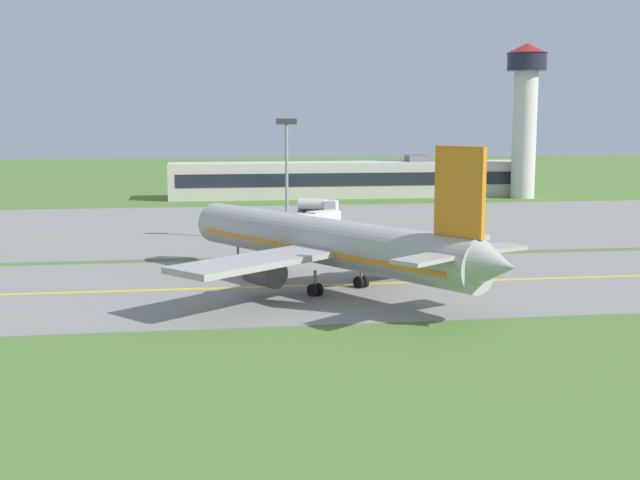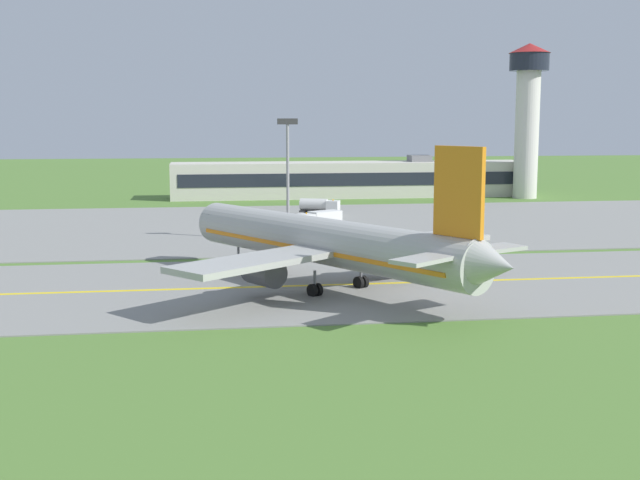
{
  "view_description": "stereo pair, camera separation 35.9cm",
  "coord_description": "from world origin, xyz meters",
  "views": [
    {
      "loc": [
        -9.69,
        -70.29,
        14.54
      ],
      "look_at": [
        0.91,
        0.86,
        4.0
      ],
      "focal_mm": 46.15,
      "sensor_mm": 36.0,
      "label": 1
    },
    {
      "loc": [
        -9.34,
        -70.35,
        14.54
      ],
      "look_at": [
        0.91,
        0.86,
        4.0
      ],
      "focal_mm": 46.15,
      "sensor_mm": 36.0,
      "label": 2
    }
  ],
  "objects": [
    {
      "name": "terminal_building",
      "position": [
        18.65,
        83.3,
        3.33
      ],
      "size": [
        67.28,
        9.29,
        7.83
      ],
      "color": "beige",
      "rests_on": "ground"
    },
    {
      "name": "taxiway_strip",
      "position": [
        0.0,
        0.0,
        0.05
      ],
      "size": [
        240.0,
        28.0,
        0.1
      ],
      "primitive_type": "cube",
      "color": "gray",
      "rests_on": "ground"
    },
    {
      "name": "airplane_lead",
      "position": [
        1.17,
        -1.55,
        4.13
      ],
      "size": [
        29.6,
        35.5,
        12.7
      ],
      "color": "#ADADA8",
      "rests_on": "ground"
    },
    {
      "name": "taxiway_centreline",
      "position": [
        0.0,
        0.0,
        0.11
      ],
      "size": [
        220.0,
        0.6,
        0.01
      ],
      "primitive_type": "cube",
      "color": "yellow",
      "rests_on": "taxiway_strip"
    },
    {
      "name": "apron_light_mast",
      "position": [
        0.82,
        27.22,
        9.33
      ],
      "size": [
        2.4,
        0.5,
        14.7
      ],
      "color": "gray",
      "rests_on": "ground"
    },
    {
      "name": "ground_plane",
      "position": [
        0.0,
        0.0,
        0.0
      ],
      "size": [
        500.0,
        500.0,
        0.0
      ],
      "primitive_type": "plane",
      "color": "#517A33"
    },
    {
      "name": "apron_pad",
      "position": [
        10.0,
        42.0,
        0.05
      ],
      "size": [
        140.0,
        52.0,
        0.1
      ],
      "primitive_type": "cube",
      "color": "gray",
      "rests_on": "ground"
    },
    {
      "name": "service_truck_baggage",
      "position": [
        8.37,
        53.02,
        1.53
      ],
      "size": [
        6.33,
        4.19,
        2.65
      ],
      "color": "silver",
      "rests_on": "ground"
    },
    {
      "name": "service_truck_catering",
      "position": [
        5.97,
        36.15,
        1.53
      ],
      "size": [
        6.27,
        4.56,
        2.6
      ],
      "color": "silver",
      "rests_on": "ground"
    },
    {
      "name": "control_tower",
      "position": [
        50.59,
        76.33,
        17.04
      ],
      "size": [
        7.6,
        7.6,
        28.43
      ],
      "color": "silver",
      "rests_on": "ground"
    }
  ]
}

